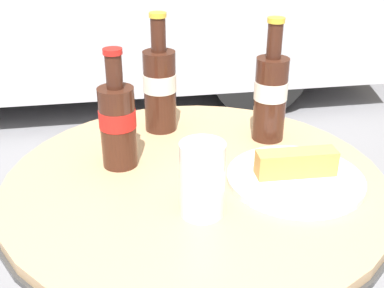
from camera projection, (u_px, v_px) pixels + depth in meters
The scene contains 6 objects.
bistro_table at pixel (195, 240), 0.97m from camera, with size 0.72×0.72×0.70m.
cola_bottle_left at pixel (118, 122), 0.90m from camera, with size 0.07×0.07×0.23m.
cola_bottle_right at pixel (271, 94), 1.01m from camera, with size 0.07×0.07×0.26m.
cola_bottle_center at pixel (160, 86), 1.05m from camera, with size 0.07×0.07×0.26m.
drinking_glass at pixel (202, 182), 0.77m from camera, with size 0.07×0.07×0.13m.
lunch_plate_near at pixel (295, 175), 0.88m from camera, with size 0.25×0.25×0.06m.
Camera 1 is at (-0.14, -0.77, 1.15)m, focal length 45.00 mm.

